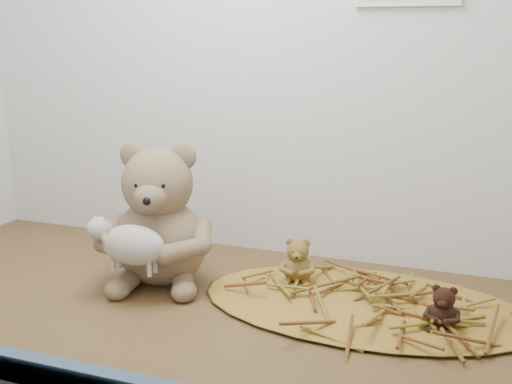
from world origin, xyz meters
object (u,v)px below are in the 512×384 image
at_px(main_teddy, 159,213).
at_px(mini_teddy_tan, 298,259).
at_px(mini_teddy_brown, 444,306).
at_px(toy_lamb, 133,245).

xyz_separation_m(main_teddy, mini_teddy_tan, (0.24, 0.06, -0.08)).
distance_m(mini_teddy_tan, mini_teddy_brown, 0.28).
relative_size(main_teddy, mini_teddy_brown, 3.77).
bearing_deg(toy_lamb, mini_teddy_tan, 32.87).
height_order(main_teddy, mini_teddy_brown, main_teddy).
relative_size(main_teddy, toy_lamb, 1.73).
bearing_deg(mini_teddy_brown, main_teddy, 178.78).
height_order(main_teddy, toy_lamb, main_teddy).
bearing_deg(toy_lamb, main_teddy, 90.00).
bearing_deg(main_teddy, toy_lamb, -106.13).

